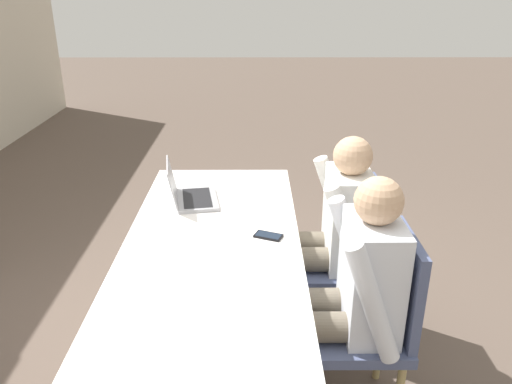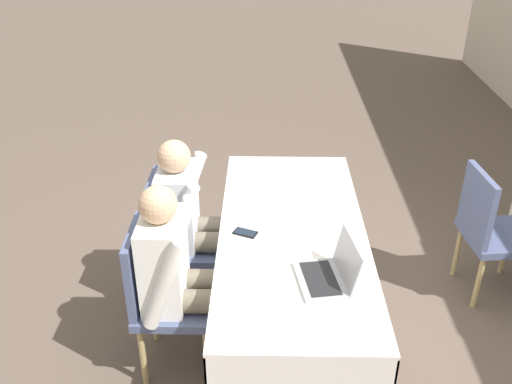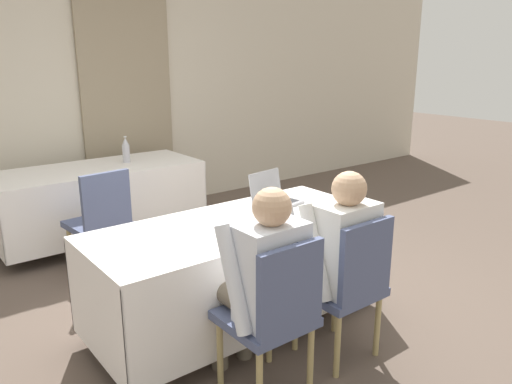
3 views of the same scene
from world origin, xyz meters
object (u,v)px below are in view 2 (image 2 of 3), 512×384
at_px(chair_near_left, 176,236).
at_px(laptop, 328,274).
at_px(person_white_shirt, 179,270).
at_px(chair_far_spare, 491,228).
at_px(cell_phone, 245,233).
at_px(chair_near_right, 162,293).
at_px(person_checkered_shirt, 191,215).

bearing_deg(chair_near_left, laptop, -130.03).
height_order(laptop, person_white_shirt, person_white_shirt).
bearing_deg(chair_far_spare, person_white_shirt, 104.28).
height_order(cell_phone, person_white_shirt, person_white_shirt).
height_order(chair_near_right, chair_far_spare, same).
bearing_deg(chair_near_left, person_white_shirt, -169.59).
bearing_deg(laptop, chair_near_right, -110.77).
bearing_deg(person_white_shirt, person_checkered_shirt, 0.00).
height_order(chair_near_left, person_checkered_shirt, person_checkered_shirt).
bearing_deg(cell_phone, laptop, 67.83).
xyz_separation_m(chair_far_spare, person_white_shirt, (0.70, -1.94, 0.16)).
xyz_separation_m(laptop, chair_far_spare, (-0.87, 1.16, -0.28)).
xyz_separation_m(cell_phone, chair_far_spare, (-0.45, 1.59, -0.24)).
distance_m(chair_near_left, chair_far_spare, 2.04).
height_order(cell_phone, chair_near_left, chair_near_left).
xyz_separation_m(chair_near_right, person_checkered_shirt, (-0.56, 0.10, 0.16)).
bearing_deg(person_white_shirt, chair_near_left, 10.41).
bearing_deg(cell_phone, chair_far_spare, 128.41).
xyz_separation_m(cell_phone, chair_near_right, (0.24, -0.45, -0.24)).
distance_m(person_checkered_shirt, person_white_shirt, 0.56).
bearing_deg(person_checkered_shirt, chair_far_spare, -86.07).
relative_size(cell_phone, chair_near_right, 0.17).
distance_m(laptop, chair_near_left, 1.19).
bearing_deg(chair_near_right, cell_phone, -61.79).
xyz_separation_m(cell_phone, person_checkered_shirt, (-0.32, -0.35, -0.08)).
xyz_separation_m(chair_near_left, chair_far_spare, (-0.13, 2.04, 0.00)).
height_order(cell_phone, chair_far_spare, chair_far_spare).
bearing_deg(laptop, person_checkered_shirt, -142.89).
xyz_separation_m(chair_near_right, chair_far_spare, (-0.70, 2.04, 0.00)).
height_order(chair_near_right, person_checkered_shirt, person_checkered_shirt).
bearing_deg(chair_near_right, person_white_shirt, -90.00).
distance_m(laptop, person_checkered_shirt, 1.08).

